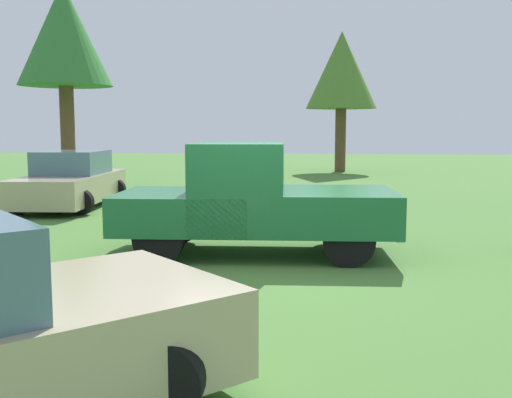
{
  "coord_description": "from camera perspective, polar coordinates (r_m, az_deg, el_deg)",
  "views": [
    {
      "loc": [
        0.89,
        -8.46,
        2.03
      ],
      "look_at": [
        -0.04,
        0.96,
        0.9
      ],
      "focal_mm": 41.45,
      "sensor_mm": 36.0,
      "label": 1
    }
  ],
  "objects": [
    {
      "name": "sedan_near",
      "position": [
        16.18,
        -17.43,
        1.62
      ],
      "size": [
        2.3,
        4.55,
        1.45
      ],
      "rotation": [
        0.0,
        0.0,
        4.77
      ],
      "color": "black",
      "rests_on": "ground_plane"
    },
    {
      "name": "tree_back_left",
      "position": [
        21.8,
        -18.02,
        14.67
      ],
      "size": [
        3.17,
        3.17,
        6.94
      ],
      "color": "brown",
      "rests_on": "ground_plane"
    },
    {
      "name": "tree_back_right",
      "position": [
        28.48,
        8.26,
        12.09
      ],
      "size": [
        3.31,
        3.31,
        6.53
      ],
      "color": "brown",
      "rests_on": "ground_plane"
    },
    {
      "name": "ground_plane",
      "position": [
        8.75,
        -0.39,
        -6.61
      ],
      "size": [
        80.0,
        80.0,
        0.0
      ],
      "primitive_type": "plane",
      "color": "#477533"
    },
    {
      "name": "pickup_truck",
      "position": [
        9.54,
        -0.68,
        0.19
      ],
      "size": [
        4.52,
        2.16,
        1.81
      ],
      "rotation": [
        0.0,
        0.0,
        0.04
      ],
      "color": "black",
      "rests_on": "ground_plane"
    }
  ]
}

